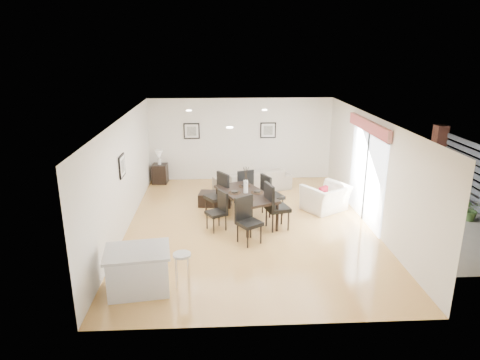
{
  "coord_description": "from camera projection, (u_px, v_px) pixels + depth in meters",
  "views": [
    {
      "loc": [
        -0.75,
        -9.83,
        4.29
      ],
      "look_at": [
        -0.21,
        0.4,
        1.08
      ],
      "focal_mm": 32.0,
      "sensor_mm": 36.0,
      "label": 1
    }
  ],
  "objects": [
    {
      "name": "framed_print_back_left",
      "position": [
        192.0,
        131.0,
        13.89
      ],
      "size": [
        0.52,
        0.04,
        0.52
      ],
      "color": "black",
      "rests_on": "wall_back"
    },
    {
      "name": "armchair",
      "position": [
        326.0,
        198.0,
        11.59
      ],
      "size": [
        1.44,
        1.4,
        0.72
      ],
      "primitive_type": "imported",
      "rotation": [
        0.0,
        0.0,
        3.69
      ],
      "color": "white",
      "rests_on": "ground"
    },
    {
      "name": "bar_stool",
      "position": [
        182.0,
        259.0,
        7.73
      ],
      "size": [
        0.33,
        0.33,
        0.72
      ],
      "color": "silver",
      "rests_on": "ground"
    },
    {
      "name": "courtyard_plant_b",
      "position": [
        455.0,
        192.0,
        12.01
      ],
      "size": [
        0.53,
        0.53,
        0.73
      ],
      "primitive_type": "imported",
      "rotation": [
        0.0,
        0.0,
        -0.36
      ],
      "color": "#365123",
      "rests_on": "ground"
    },
    {
      "name": "wall_right",
      "position": [
        372.0,
        172.0,
        10.43
      ],
      "size": [
        0.04,
        8.0,
        2.7
      ],
      "primitive_type": "cube",
      "color": "white",
      "rests_on": "ground"
    },
    {
      "name": "courtyard_plant_a",
      "position": [
        471.0,
        209.0,
        10.93
      ],
      "size": [
        0.6,
        0.54,
        0.6
      ],
      "primitive_type": "imported",
      "rotation": [
        0.0,
        0.0,
        -0.14
      ],
      "color": "#365123",
      "rests_on": "ground"
    },
    {
      "name": "dining_chair_efar",
      "position": [
        270.0,
        193.0,
        11.2
      ],
      "size": [
        0.65,
        0.65,
        1.1
      ],
      "rotation": [
        0.0,
        0.0,
        1.98
      ],
      "color": "black",
      "rests_on": "ground"
    },
    {
      "name": "wall_back",
      "position": [
        241.0,
        139.0,
        14.09
      ],
      "size": [
        6.0,
        0.04,
        2.7
      ],
      "primitive_type": "cube",
      "color": "white",
      "rests_on": "ground"
    },
    {
      "name": "dining_chair_wnear",
      "position": [
        219.0,
        208.0,
        10.34
      ],
      "size": [
        0.58,
        0.58,
        0.96
      ],
      "rotation": [
        0.0,
        0.0,
        -1.06
      ],
      "color": "black",
      "rests_on": "ground"
    },
    {
      "name": "side_table",
      "position": [
        160.0,
        174.0,
        13.94
      ],
      "size": [
        0.5,
        0.5,
        0.63
      ],
      "primitive_type": "cube",
      "rotation": [
        0.0,
        0.0,
        -0.07
      ],
      "color": "black",
      "rests_on": "ground"
    },
    {
      "name": "courtyard",
      "position": [
        474.0,
        177.0,
        11.54
      ],
      "size": [
        6.0,
        6.0,
        2.0
      ],
      "color": "gray",
      "rests_on": "ground"
    },
    {
      "name": "dining_chair_enear",
      "position": [
        274.0,
        204.0,
        10.31
      ],
      "size": [
        0.64,
        0.64,
        1.17
      ],
      "rotation": [
        0.0,
        0.0,
        1.84
      ],
      "color": "black",
      "rests_on": "ground"
    },
    {
      "name": "table_lamp",
      "position": [
        159.0,
        155.0,
        13.76
      ],
      "size": [
        0.24,
        0.24,
        0.46
      ],
      "color": "white",
      "rests_on": "side_table"
    },
    {
      "name": "wall_front",
      "position": [
        269.0,
        249.0,
        6.47
      ],
      "size": [
        6.0,
        0.04,
        2.7
      ],
      "primitive_type": "cube",
      "color": "white",
      "rests_on": "ground"
    },
    {
      "name": "dining_chair_foot",
      "position": [
        244.0,
        186.0,
        11.87
      ],
      "size": [
        0.6,
        0.6,
        1.05
      ],
      "rotation": [
        0.0,
        0.0,
        3.46
      ],
      "color": "black",
      "rests_on": "ground"
    },
    {
      "name": "wall_left",
      "position": [
        124.0,
        176.0,
        10.13
      ],
      "size": [
        0.04,
        8.0,
        2.7
      ],
      "primitive_type": "cube",
      "color": "white",
      "rests_on": "ground"
    },
    {
      "name": "dining_chair_wfar",
      "position": [
        219.0,
        192.0,
        11.22
      ],
      "size": [
        0.7,
        0.7,
        1.13
      ],
      "rotation": [
        0.0,
        0.0,
        -0.99
      ],
      "color": "black",
      "rests_on": "ground"
    },
    {
      "name": "sofa",
      "position": [
        252.0,
        180.0,
        13.2
      ],
      "size": [
        2.5,
        1.69,
        0.68
      ],
      "primitive_type": "imported",
      "rotation": [
        0.0,
        0.0,
        3.51
      ],
      "color": "gray",
      "rests_on": "ground"
    },
    {
      "name": "ceiling",
      "position": [
        250.0,
        118.0,
        9.88
      ],
      "size": [
        6.0,
        8.0,
        0.02
      ],
      "primitive_type": "cube",
      "color": "white",
      "rests_on": "wall_back"
    },
    {
      "name": "coffee_table",
      "position": [
        216.0,
        199.0,
        12.03
      ],
      "size": [
        0.97,
        0.67,
        0.36
      ],
      "primitive_type": "cube",
      "rotation": [
        0.0,
        0.0,
        -0.14
      ],
      "color": "black",
      "rests_on": "ground"
    },
    {
      "name": "cushion",
      "position": [
        323.0,
        192.0,
        11.43
      ],
      "size": [
        0.29,
        0.27,
        0.3
      ],
      "primitive_type": "cube",
      "rotation": [
        0.0,
        0.0,
        3.86
      ],
      "color": "maroon",
      "rests_on": "armchair"
    },
    {
      "name": "sliding_door",
      "position": [
        367.0,
        157.0,
        10.62
      ],
      "size": [
        0.12,
        2.7,
        2.57
      ],
      "color": "white",
      "rests_on": "wall_right"
    },
    {
      "name": "vase",
      "position": [
        246.0,
        182.0,
        10.63
      ],
      "size": [
        0.88,
        1.35,
        0.68
      ],
      "color": "white",
      "rests_on": "dining_table"
    },
    {
      "name": "dining_chair_head",
      "position": [
        247.0,
        217.0,
        9.65
      ],
      "size": [
        0.67,
        0.67,
        1.07
      ],
      "rotation": [
        0.0,
        0.0,
        0.58
      ],
      "color": "black",
      "rests_on": "ground"
    },
    {
      "name": "framed_print_left_wall",
      "position": [
        122.0,
        166.0,
        9.85
      ],
      "size": [
        0.04,
        0.52,
        0.52
      ],
      "rotation": [
        0.0,
        0.0,
        1.57
      ],
      "color": "black",
      "rests_on": "wall_left"
    },
    {
      "name": "ground",
      "position": [
        249.0,
        226.0,
        10.69
      ],
      "size": [
        8.0,
        8.0,
        0.0
      ],
      "primitive_type": "plane",
      "color": "tan",
      "rests_on": "ground"
    },
    {
      "name": "kitchen_island",
      "position": [
        138.0,
        270.0,
        7.75
      ],
      "size": [
        1.27,
        1.04,
        0.81
      ],
      "rotation": [
        0.0,
        0.0,
        0.14
      ],
      "color": "silver",
      "rests_on": "ground"
    },
    {
      "name": "dining_table",
      "position": [
        246.0,
        196.0,
        10.73
      ],
      "size": [
        1.61,
        2.08,
        0.78
      ],
      "rotation": [
        0.0,
        0.0,
        0.42
      ],
      "color": "black",
      "rests_on": "ground"
    },
    {
      "name": "framed_print_back_right",
      "position": [
        268.0,
        130.0,
        14.02
      ],
      "size": [
        0.52,
        0.04,
        0.52
      ],
      "color": "black",
      "rests_on": "wall_back"
    }
  ]
}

